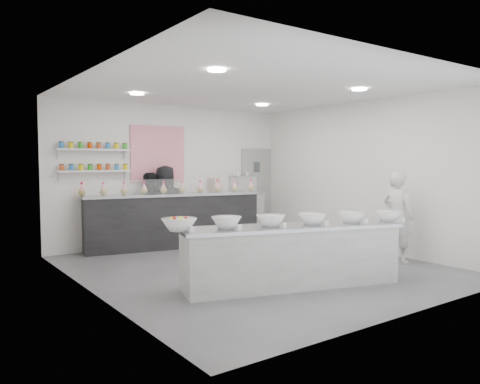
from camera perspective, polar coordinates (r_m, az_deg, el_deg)
name	(u,v)px	position (r m, az deg, el deg)	size (l,w,h in m)	color
floor	(255,267)	(8.03, 1.84, -9.14)	(6.00, 6.00, 0.00)	#515156
ceiling	(255,88)	(7.92, 1.89, 12.54)	(6.00, 6.00, 0.00)	white
back_wall	(172,175)	(10.38, -8.25, 2.10)	(5.50, 5.50, 0.00)	white
left_wall	(91,183)	(6.54, -17.66, 1.04)	(6.00, 6.00, 0.00)	white
right_wall	(364,176)	(9.75, 14.83, 1.92)	(6.00, 6.00, 0.00)	white
back_door	(256,191)	(11.61, 1.98, 0.08)	(0.88, 0.04, 2.10)	gray
pattern_panel	(158,154)	(10.19, -9.96, 4.59)	(1.25, 0.03, 1.20)	#EE2858
jar_shelf_lower	(95,171)	(9.60, -17.31, 2.44)	(1.45, 0.22, 0.04)	silver
jar_shelf_upper	(94,150)	(9.60, -17.36, 4.95)	(1.45, 0.22, 0.04)	silver
preserve_jars	(95,157)	(9.58, -17.30, 4.11)	(1.45, 0.10, 0.56)	#C25223
downlight_0	(217,70)	(6.32, -2.85, 14.61)	(0.24, 0.24, 0.02)	white
downlight_1	(359,89)	(8.15, 14.34, 12.02)	(0.24, 0.24, 0.02)	white
downlight_2	(137,94)	(8.59, -12.45, 11.62)	(0.24, 0.24, 0.02)	white
downlight_3	(262,105)	(10.02, 2.71, 10.56)	(0.24, 0.24, 0.02)	white
prep_counter	(292,256)	(6.79, 6.31, -7.74)	(3.22, 0.73, 0.88)	#9C9B97
back_bar	(173,220)	(9.85, -8.15, -3.44)	(3.65, 0.67, 1.13)	black
sneeze_guard	(177,187)	(9.49, -7.64, 0.65)	(3.59, 0.02, 0.31)	white
espresso_ledge	(236,215)	(11.06, -0.51, -2.84)	(1.41, 0.45, 1.05)	#9C9B97
espresso_machine	(243,185)	(11.12, 0.34, 0.91)	(0.51, 0.36, 0.39)	#93969E
cup_stacks	(216,186)	(10.69, -2.93, 0.73)	(0.27, 0.24, 0.37)	#C4AD8F
prep_bowls	(292,220)	(6.71, 6.34, -3.37)	(3.66, 0.51, 0.16)	white
label_cards	(325,226)	(6.46, 10.33, -4.11)	(3.31, 0.04, 0.07)	white
cookie_bags	(173,187)	(9.79, -8.19, 0.60)	(3.74, 0.14, 0.26)	pink
woman_prep	(397,217)	(8.74, 18.65, -2.87)	(0.59, 0.39, 1.63)	silver
staff_left	(148,210)	(9.86, -11.10, -2.20)	(0.76, 0.59, 1.56)	black
staff_right	(166,206)	(10.02, -9.06, -1.66)	(0.84, 0.54, 1.71)	black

